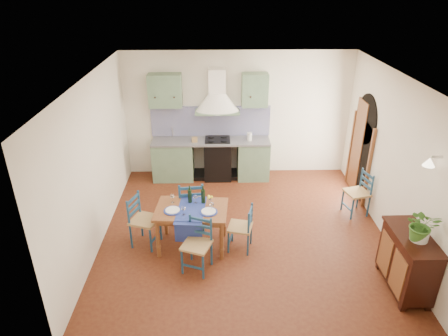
{
  "coord_description": "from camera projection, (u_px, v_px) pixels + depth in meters",
  "views": [
    {
      "loc": [
        -0.49,
        -6.0,
        4.23
      ],
      "look_at": [
        -0.35,
        0.3,
        1.15
      ],
      "focal_mm": 32.0,
      "sensor_mm": 36.0,
      "label": 1
    }
  ],
  "objects": [
    {
      "name": "floor",
      "position": [
        244.0,
        232.0,
        7.25
      ],
      "size": [
        5.0,
        5.0,
        0.0
      ],
      "primitive_type": "plane",
      "color": "#41170D",
      "rests_on": "ground"
    },
    {
      "name": "right_wall",
      "position": [
        387.0,
        157.0,
        6.97
      ],
      "size": [
        0.26,
        5.0,
        2.8
      ],
      "color": "silver",
      "rests_on": "ground"
    },
    {
      "name": "chair_far",
      "position": [
        191.0,
        204.0,
        7.14
      ],
      "size": [
        0.51,
        0.51,
        0.99
      ],
      "color": "navy",
      "rests_on": "ground"
    },
    {
      "name": "chair_spare",
      "position": [
        358.0,
        193.0,
        7.63
      ],
      "size": [
        0.5,
        0.5,
        0.88
      ],
      "color": "navy",
      "rests_on": "ground"
    },
    {
      "name": "chair_left",
      "position": [
        143.0,
        220.0,
        6.74
      ],
      "size": [
        0.55,
        0.55,
        0.92
      ],
      "color": "navy",
      "rests_on": "ground"
    },
    {
      "name": "left_wall",
      "position": [
        94.0,
        164.0,
        6.59
      ],
      "size": [
        0.04,
        5.0,
        2.8
      ],
      "primitive_type": "cube",
      "color": "silver",
      "rests_on": "ground"
    },
    {
      "name": "dining_table",
      "position": [
        192.0,
        213.0,
        6.59
      ],
      "size": [
        1.24,
        0.94,
        1.06
      ],
      "color": "brown",
      "rests_on": "ground"
    },
    {
      "name": "chair_right",
      "position": [
        242.0,
        228.0,
        6.63
      ],
      "size": [
        0.46,
        0.46,
        0.82
      ],
      "color": "navy",
      "rests_on": "ground"
    },
    {
      "name": "back_wall",
      "position": [
        217.0,
        133.0,
        8.84
      ],
      "size": [
        5.0,
        0.96,
        2.8
      ],
      "color": "silver",
      "rests_on": "ground"
    },
    {
      "name": "chair_near",
      "position": [
        197.0,
        244.0,
        6.17
      ],
      "size": [
        0.53,
        0.53,
        0.88
      ],
      "color": "navy",
      "rests_on": "ground"
    },
    {
      "name": "potted_plant",
      "position": [
        422.0,
        225.0,
        5.38
      ],
      "size": [
        0.52,
        0.48,
        0.48
      ],
      "primitive_type": "imported",
      "rotation": [
        0.0,
        0.0,
        -0.31
      ],
      "color": "#3B7126",
      "rests_on": "sideboard"
    },
    {
      "name": "sideboard",
      "position": [
        407.0,
        260.0,
        5.75
      ],
      "size": [
        0.5,
        1.05,
        0.94
      ],
      "color": "black",
      "rests_on": "ground"
    },
    {
      "name": "ceiling",
      "position": [
        248.0,
        78.0,
        6.02
      ],
      "size": [
        5.0,
        5.0,
        0.01
      ],
      "primitive_type": "cube",
      "color": "white",
      "rests_on": "back_wall"
    }
  ]
}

